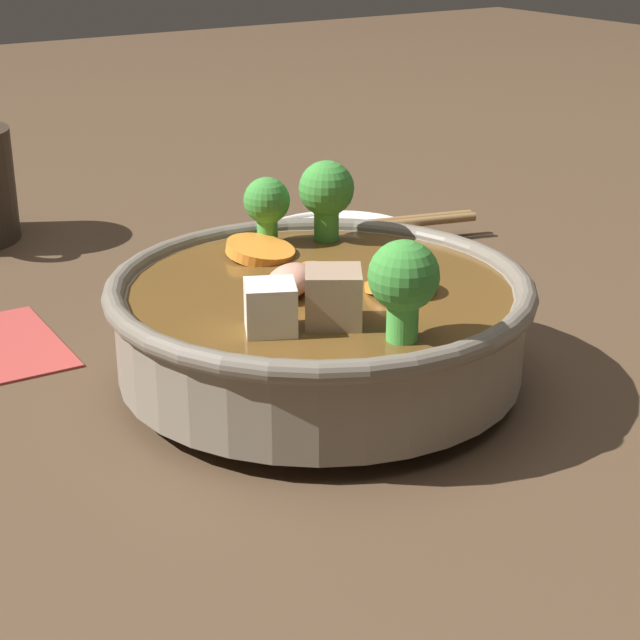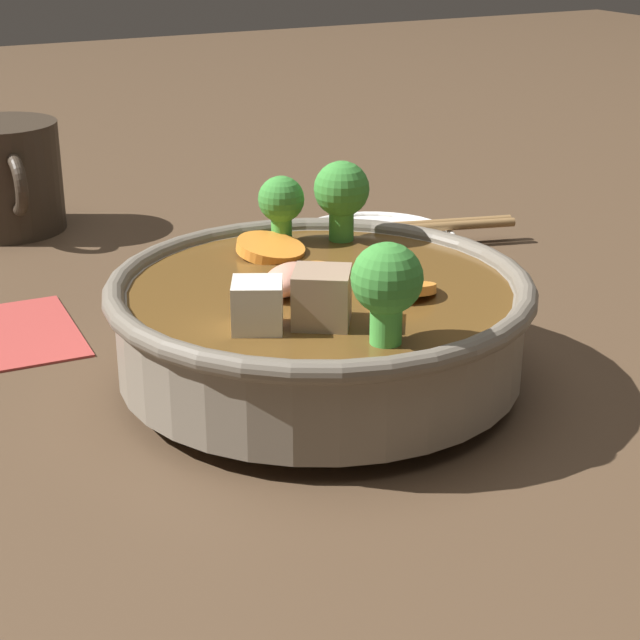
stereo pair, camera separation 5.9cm
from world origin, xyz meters
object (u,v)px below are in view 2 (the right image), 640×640
at_px(dark_mug, 4,177).
at_px(chopsticks_pair, 374,229).
at_px(side_saucer, 374,241).
at_px(stirfry_bowl, 320,316).

xyz_separation_m(dark_mug, chopsticks_pair, (0.18, 0.24, -0.03)).
height_order(side_saucer, chopsticks_pair, chopsticks_pair).
bearing_deg(chopsticks_pair, dark_mug, -127.23).
height_order(stirfry_bowl, side_saucer, stirfry_bowl).
bearing_deg(chopsticks_pair, stirfry_bowl, -37.10).
bearing_deg(stirfry_bowl, chopsticks_pair, 142.90).
bearing_deg(chopsticks_pair, side_saucer, 180.00).
xyz_separation_m(stirfry_bowl, chopsticks_pair, (-0.20, 0.15, -0.02)).
xyz_separation_m(stirfry_bowl, side_saucer, (-0.20, 0.15, -0.03)).
height_order(stirfry_bowl, dark_mug, stirfry_bowl).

